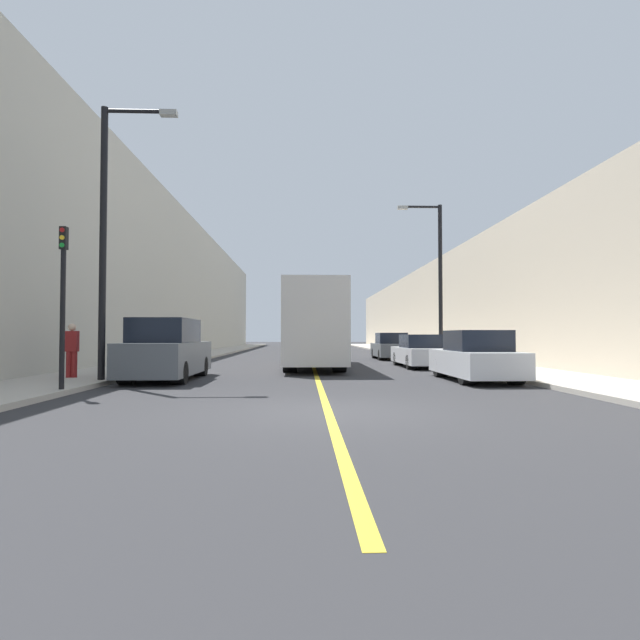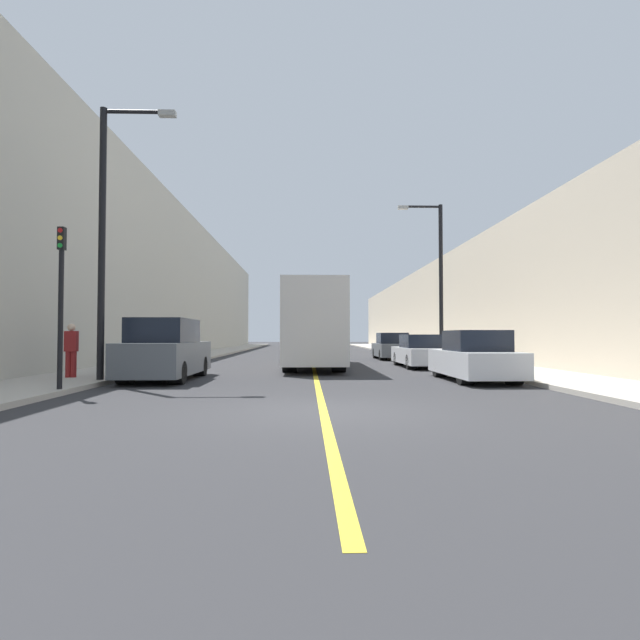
# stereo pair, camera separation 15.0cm
# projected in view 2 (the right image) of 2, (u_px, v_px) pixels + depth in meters

# --- Properties ---
(ground_plane) EXTENTS (200.00, 200.00, 0.00)m
(ground_plane) POSITION_uv_depth(u_px,v_px,m) (323.00, 412.00, 9.23)
(ground_plane) COLOR #2D2D30
(sidewalk_left) EXTENTS (3.06, 72.00, 0.13)m
(sidewalk_left) POSITION_uv_depth(u_px,v_px,m) (214.00, 353.00, 39.00)
(sidewalk_left) COLOR #B2AA9E
(sidewalk_left) RESTS_ON ground
(sidewalk_right) EXTENTS (3.06, 72.00, 0.13)m
(sidewalk_right) POSITION_uv_depth(u_px,v_px,m) (406.00, 352.00, 39.41)
(sidewalk_right) COLOR #B2AA9E
(sidewalk_right) RESTS_ON ground
(building_row_left) EXTENTS (4.00, 72.00, 10.62)m
(building_row_left) POSITION_uv_depth(u_px,v_px,m) (169.00, 286.00, 39.07)
(building_row_left) COLOR #B7B2A3
(building_row_left) RESTS_ON ground
(building_row_right) EXTENTS (4.00, 72.00, 6.93)m
(building_row_right) POSITION_uv_depth(u_px,v_px,m) (450.00, 310.00, 39.61)
(building_row_right) COLOR beige
(building_row_right) RESTS_ON ground
(road_center_line) EXTENTS (0.16, 72.00, 0.01)m
(road_center_line) POSITION_uv_depth(u_px,v_px,m) (310.00, 353.00, 39.20)
(road_center_line) COLOR gold
(road_center_line) RESTS_ON ground
(bus) EXTENTS (2.42, 10.40, 3.51)m
(bus) POSITION_uv_depth(u_px,v_px,m) (313.00, 325.00, 22.39)
(bus) COLOR silver
(bus) RESTS_ON ground
(parked_suv_left) EXTENTS (1.90, 4.86, 1.94)m
(parked_suv_left) POSITION_uv_depth(u_px,v_px,m) (166.00, 352.00, 15.82)
(parked_suv_left) COLOR #51565B
(parked_suv_left) RESTS_ON ground
(car_right_near) EXTENTS (1.78, 4.41, 1.57)m
(car_right_near) POSITION_uv_depth(u_px,v_px,m) (474.00, 358.00, 15.50)
(car_right_near) COLOR silver
(car_right_near) RESTS_ON ground
(car_right_mid) EXTENTS (1.83, 4.68, 1.46)m
(car_right_mid) POSITION_uv_depth(u_px,v_px,m) (421.00, 352.00, 22.08)
(car_right_mid) COLOR silver
(car_right_mid) RESTS_ON ground
(car_right_far) EXTENTS (1.83, 4.24, 1.57)m
(car_right_far) POSITION_uv_depth(u_px,v_px,m) (392.00, 347.00, 29.43)
(car_right_far) COLOR #51565B
(car_right_far) RESTS_ON ground
(street_lamp_left) EXTENTS (2.22, 0.24, 8.01)m
(street_lamp_left) POSITION_uv_depth(u_px,v_px,m) (108.00, 226.00, 14.63)
(street_lamp_left) COLOR black
(street_lamp_left) RESTS_ON sidewalk_left
(street_lamp_right) EXTENTS (2.22, 0.24, 7.76)m
(street_lamp_right) POSITION_uv_depth(u_px,v_px,m) (437.00, 273.00, 24.58)
(street_lamp_right) COLOR black
(street_lamp_right) RESTS_ON sidewalk_right
(traffic_light) EXTENTS (0.16, 0.18, 3.89)m
(traffic_light) POSITION_uv_depth(u_px,v_px,m) (61.00, 300.00, 11.97)
(traffic_light) COLOR black
(traffic_light) RESTS_ON sidewalk_left
(pedestrian) EXTENTS (0.36, 0.23, 1.65)m
(pedestrian) POSITION_uv_depth(u_px,v_px,m) (71.00, 349.00, 15.24)
(pedestrian) COLOR maroon
(pedestrian) RESTS_ON sidewalk_left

